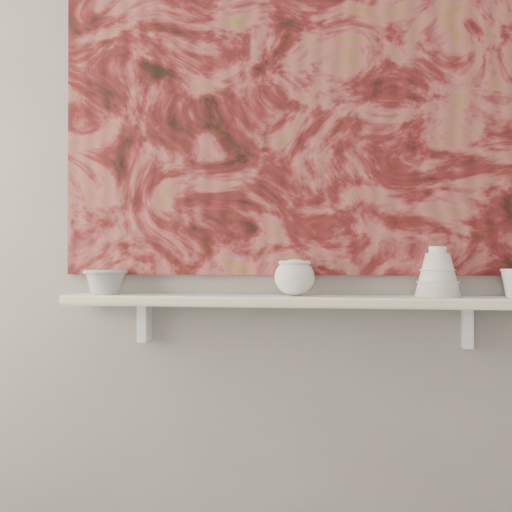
% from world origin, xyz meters
% --- Properties ---
extents(wall_back, '(3.60, 0.00, 3.60)m').
position_xyz_m(wall_back, '(0.00, 1.60, 1.35)').
color(wall_back, gray).
rests_on(wall_back, floor).
extents(shelf, '(1.40, 0.18, 0.03)m').
position_xyz_m(shelf, '(0.00, 1.51, 0.92)').
color(shelf, white).
rests_on(shelf, wall_back).
extents(shelf_stripe, '(1.40, 0.01, 0.02)m').
position_xyz_m(shelf_stripe, '(0.00, 1.41, 0.92)').
color(shelf_stripe, beige).
rests_on(shelf_stripe, shelf).
extents(bracket_left, '(0.03, 0.06, 0.12)m').
position_xyz_m(bracket_left, '(-0.49, 1.57, 0.84)').
color(bracket_left, white).
rests_on(bracket_left, wall_back).
extents(bracket_right, '(0.03, 0.06, 0.12)m').
position_xyz_m(bracket_right, '(0.49, 1.57, 0.84)').
color(bracket_right, white).
rests_on(bracket_right, wall_back).
extents(painting, '(1.50, 0.02, 1.10)m').
position_xyz_m(painting, '(0.00, 1.59, 1.54)').
color(painting, maroon).
rests_on(painting, wall_back).
extents(house_motif, '(0.09, 0.00, 0.08)m').
position_xyz_m(house_motif, '(0.45, 1.57, 1.23)').
color(house_motif, black).
rests_on(house_motif, painting).
extents(bowl_grey, '(0.18, 0.18, 0.08)m').
position_xyz_m(bowl_grey, '(-0.59, 1.51, 0.97)').
color(bowl_grey, '#969693').
rests_on(bowl_grey, shelf).
extents(cup_cream, '(0.15, 0.15, 0.11)m').
position_xyz_m(cup_cream, '(-0.01, 1.51, 0.98)').
color(cup_cream, silver).
rests_on(cup_cream, shelf).
extents(bell_vessel, '(0.15, 0.15, 0.14)m').
position_xyz_m(bell_vessel, '(0.40, 1.51, 1.00)').
color(bell_vessel, silver).
rests_on(bell_vessel, shelf).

